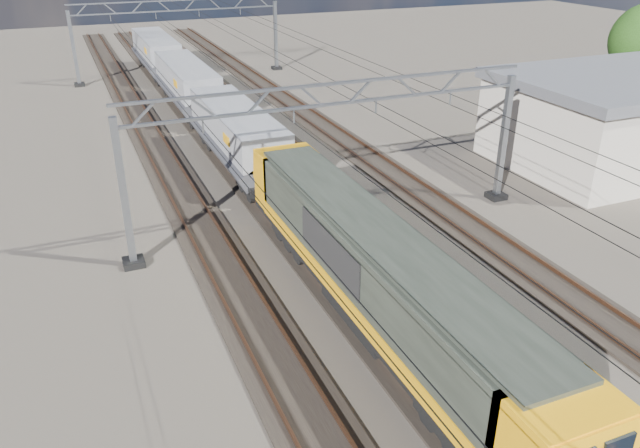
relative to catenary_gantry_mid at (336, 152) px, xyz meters
name	(u,v)px	position (x,y,z in m)	size (l,w,h in m)	color
ground	(372,266)	(0.00, -4.00, -3.91)	(160.00, 160.00, 0.00)	#29241E
track_outer_west	(238,293)	(-6.00, -4.00, -3.83)	(2.60, 140.00, 0.30)	black
track_loco	(330,273)	(-2.00, -4.00, -3.83)	(2.60, 140.00, 0.30)	black
track_inner_east	(412,256)	(2.00, -4.00, -3.83)	(2.60, 140.00, 0.30)	black
track_outer_east	(487,240)	(6.00, -4.00, -3.83)	(2.60, 140.00, 0.30)	black
catenary_gantry_mid	(336,152)	(0.00, 0.00, 0.00)	(19.90, 0.90, 7.11)	gray
catenary_gantry_far	(180,36)	(0.00, 36.00, 0.00)	(19.90, 0.90, 7.11)	gray
overhead_wires	(303,92)	(0.00, 4.00, 1.84)	(12.03, 140.00, 0.53)	black
locomotive	(375,270)	(-2.00, -7.97, -1.58)	(2.76, 21.10, 3.62)	black
hopper_wagon_lead	(237,133)	(-2.00, 9.73, -1.67)	(3.38, 13.00, 3.25)	black
hopper_wagon_mid	(187,82)	(-2.00, 23.93, -1.67)	(3.38, 13.00, 3.25)	black
hopper_wagon_third	(156,51)	(-2.00, 38.13, -1.67)	(3.38, 13.00, 3.25)	black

